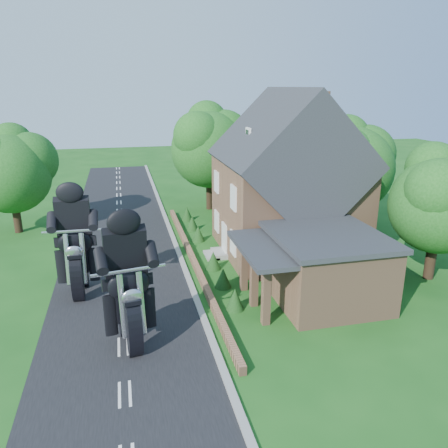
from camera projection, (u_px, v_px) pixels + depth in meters
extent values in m
plane|color=#154914|center=(122.00, 312.00, 20.81)|extent=(120.00, 120.00, 0.00)
cube|color=black|center=(122.00, 312.00, 20.81)|extent=(7.00, 80.00, 0.02)
cube|color=gray|center=(198.00, 302.00, 21.60)|extent=(0.30, 80.00, 0.12)
cube|color=#93684B|center=(194.00, 261.00, 26.34)|extent=(0.30, 22.00, 0.40)
cube|color=#93684B|center=(286.00, 206.00, 27.78)|extent=(8.00, 8.00, 6.00)
cube|color=#25272C|center=(288.00, 159.00, 26.88)|extent=(8.48, 8.64, 8.48)
cube|color=#93684B|center=(322.00, 105.00, 26.35)|extent=(0.60, 0.90, 1.60)
cube|color=white|center=(248.00, 135.00, 25.85)|extent=(0.12, 0.80, 0.90)
cube|color=black|center=(247.00, 135.00, 25.84)|extent=(0.04, 0.55, 0.65)
cube|color=white|center=(224.00, 240.00, 27.48)|extent=(0.10, 1.10, 2.10)
cube|color=gray|center=(219.00, 253.00, 27.67)|extent=(0.80, 1.60, 0.30)
cube|color=gray|center=(211.00, 255.00, 27.59)|extent=(0.80, 1.60, 0.15)
cube|color=white|center=(233.00, 243.00, 25.27)|extent=(0.10, 1.10, 1.40)
cube|color=black|center=(233.00, 243.00, 25.27)|extent=(0.04, 0.92, 1.22)
cube|color=white|center=(217.00, 221.00, 29.35)|extent=(0.10, 1.10, 1.40)
cube|color=black|center=(216.00, 221.00, 29.35)|extent=(0.04, 0.92, 1.22)
cube|color=white|center=(233.00, 198.00, 24.46)|extent=(0.10, 1.10, 1.40)
cube|color=black|center=(233.00, 198.00, 24.45)|extent=(0.04, 0.92, 1.22)
cube|color=white|center=(217.00, 182.00, 28.54)|extent=(0.10, 1.10, 1.40)
cube|color=black|center=(216.00, 182.00, 28.53)|extent=(0.04, 0.92, 1.22)
cube|color=#93684B|center=(325.00, 268.00, 21.79)|extent=(5.00, 5.60, 3.20)
cube|color=#25272C|center=(327.00, 236.00, 21.27)|extent=(5.30, 5.94, 0.24)
cube|color=#25272C|center=(267.00, 248.00, 20.70)|extent=(2.60, 5.32, 0.22)
cube|color=#93684B|center=(266.00, 296.00, 19.37)|extent=(0.35, 0.35, 2.80)
cube|color=#93684B|center=(254.00, 279.00, 21.03)|extent=(0.35, 0.35, 2.80)
cube|color=#93684B|center=(244.00, 265.00, 22.70)|extent=(0.35, 0.35, 2.80)
cylinder|color=black|center=(435.00, 254.00, 24.13)|extent=(0.56, 0.56, 2.80)
sphere|color=#184E16|center=(443.00, 205.00, 23.28)|extent=(5.20, 5.20, 5.20)
sphere|color=#184E16|center=(441.00, 190.00, 22.04)|extent=(3.22, 3.22, 3.22)
sphere|color=#184E16|center=(436.00, 168.00, 23.72)|extent=(2.86, 2.86, 2.86)
cylinder|color=black|center=(350.00, 212.00, 31.88)|extent=(0.56, 0.56, 3.00)
sphere|color=#184E16|center=(354.00, 169.00, 30.93)|extent=(6.00, 6.00, 6.00)
sphere|color=#184E16|center=(368.00, 155.00, 31.51)|extent=(4.32, 4.32, 4.32)
sphere|color=#184E16|center=(348.00, 155.00, 29.50)|extent=(3.72, 3.72, 3.72)
sphere|color=#184E16|center=(349.00, 137.00, 31.43)|extent=(3.30, 3.30, 3.30)
cylinder|color=black|center=(282.00, 188.00, 38.19)|extent=(0.56, 0.56, 3.60)
sphere|color=#184E16|center=(284.00, 144.00, 37.05)|extent=(7.20, 7.20, 7.20)
sphere|color=#184E16|center=(299.00, 130.00, 37.75)|extent=(5.18, 5.18, 5.18)
sphere|color=#184E16|center=(274.00, 128.00, 35.34)|extent=(4.46, 4.46, 4.46)
sphere|color=#184E16|center=(280.00, 113.00, 37.65)|extent=(3.96, 3.96, 3.96)
cylinder|color=black|center=(212.00, 190.00, 37.83)|extent=(0.56, 0.56, 3.40)
sphere|color=#184E16|center=(212.00, 150.00, 36.78)|extent=(6.40, 6.40, 6.40)
sphere|color=#184E16|center=(227.00, 137.00, 37.40)|extent=(4.61, 4.61, 4.61)
sphere|color=#184E16|center=(201.00, 136.00, 35.26)|extent=(3.97, 3.97, 3.97)
sphere|color=#184E16|center=(210.00, 121.00, 37.31)|extent=(3.52, 3.52, 3.52)
cylinder|color=black|center=(20.00, 214.00, 31.83)|extent=(0.56, 0.56, 2.80)
sphere|color=#184E16|center=(14.00, 174.00, 30.94)|extent=(5.60, 5.60, 5.60)
sphere|color=#184E16|center=(33.00, 160.00, 31.48)|extent=(4.03, 4.03, 4.03)
sphere|color=#184E16|center=(15.00, 144.00, 31.41)|extent=(3.08, 3.08, 3.08)
cone|color=#123611|center=(235.00, 299.00, 20.89)|extent=(0.90, 0.90, 1.10)
cone|color=#123611|center=(223.00, 278.00, 23.20)|extent=(0.90, 0.90, 1.10)
cone|color=#123611|center=(213.00, 260.00, 25.52)|extent=(0.90, 0.90, 1.10)
cone|color=#123611|center=(198.00, 234.00, 30.16)|extent=(0.90, 0.90, 1.10)
cone|color=#123611|center=(192.00, 223.00, 32.48)|extent=(0.90, 0.90, 1.10)
cone|color=#123611|center=(187.00, 214.00, 34.80)|extent=(0.90, 0.90, 1.10)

